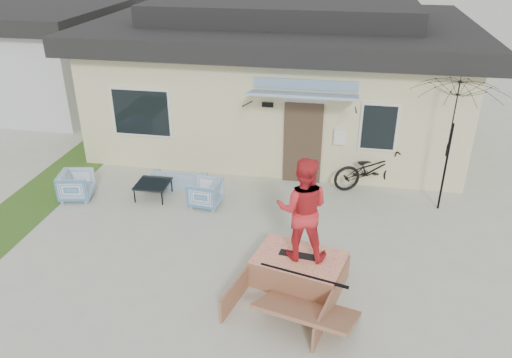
% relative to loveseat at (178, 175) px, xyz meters
% --- Properties ---
extents(ground, '(90.00, 90.00, 0.00)m').
position_rel_loveseat_xyz_m(ground, '(2.05, -3.67, -0.28)').
color(ground, '#ADB09F').
rests_on(ground, ground).
extents(grass_strip, '(1.40, 8.00, 0.01)m').
position_rel_loveseat_xyz_m(grass_strip, '(-3.15, -1.67, -0.28)').
color(grass_strip, '#2F551C').
rests_on(grass_strip, ground).
extents(house, '(10.80, 8.49, 4.10)m').
position_rel_loveseat_xyz_m(house, '(2.05, 4.32, 1.66)').
color(house, beige).
rests_on(house, ground).
extents(neighbor_house, '(8.60, 7.60, 3.50)m').
position_rel_loveseat_xyz_m(neighbor_house, '(-8.45, 6.33, 1.50)').
color(neighbor_house, silver).
rests_on(neighbor_house, ground).
extents(loveseat, '(1.45, 0.45, 0.56)m').
position_rel_loveseat_xyz_m(loveseat, '(0.00, 0.00, 0.00)').
color(loveseat, teal).
rests_on(loveseat, ground).
extents(armchair_left, '(0.81, 0.85, 0.75)m').
position_rel_loveseat_xyz_m(armchair_left, '(-2.17, -1.09, 0.09)').
color(armchair_left, teal).
rests_on(armchair_left, ground).
extents(armchair_right, '(0.70, 0.74, 0.70)m').
position_rel_loveseat_xyz_m(armchair_right, '(0.96, -0.86, 0.07)').
color(armchair_right, teal).
rests_on(armchair_right, ground).
extents(coffee_table, '(0.79, 0.79, 0.38)m').
position_rel_loveseat_xyz_m(coffee_table, '(-0.39, -0.71, -0.09)').
color(coffee_table, black).
rests_on(coffee_table, ground).
extents(bicycle, '(2.09, 1.40, 1.26)m').
position_rel_loveseat_xyz_m(bicycle, '(4.79, 0.73, 0.35)').
color(bicycle, black).
rests_on(bicycle, ground).
extents(patio_umbrella, '(2.37, 2.26, 2.20)m').
position_rel_loveseat_xyz_m(patio_umbrella, '(6.34, -0.05, 1.47)').
color(patio_umbrella, black).
rests_on(patio_umbrella, ground).
extents(skate_ramp, '(2.04, 2.42, 0.53)m').
position_rel_loveseat_xyz_m(skate_ramp, '(3.41, -3.34, -0.02)').
color(skate_ramp, brown).
rests_on(skate_ramp, ground).
extents(skateboard, '(0.80, 0.29, 0.05)m').
position_rel_loveseat_xyz_m(skateboard, '(3.43, -3.29, 0.27)').
color(skateboard, black).
rests_on(skateboard, skate_ramp).
extents(skater, '(0.96, 0.75, 1.92)m').
position_rel_loveseat_xyz_m(skater, '(3.43, -3.29, 1.25)').
color(skater, red).
rests_on(skater, skateboard).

